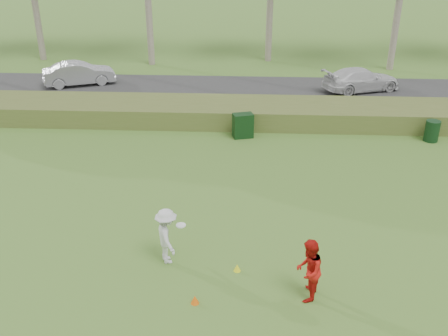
# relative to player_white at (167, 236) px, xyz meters

# --- Properties ---
(ground) EXTENTS (120.00, 120.00, 0.00)m
(ground) POSITION_rel_player_white_xyz_m (1.38, -0.63, -0.82)
(ground) COLOR #3E6C24
(ground) RESTS_ON ground
(reed_strip) EXTENTS (80.00, 3.00, 0.90)m
(reed_strip) POSITION_rel_player_white_xyz_m (1.38, 11.37, -0.37)
(reed_strip) COLOR #4B5C25
(reed_strip) RESTS_ON ground
(park_road) EXTENTS (80.00, 6.00, 0.06)m
(park_road) POSITION_rel_player_white_xyz_m (1.38, 16.37, -0.79)
(park_road) COLOR #2D2D2D
(park_road) RESTS_ON ground
(player_white) EXTENTS (1.03, 1.21, 1.63)m
(player_white) POSITION_rel_player_white_xyz_m (0.00, 0.00, 0.00)
(player_white) COLOR silver
(player_white) RESTS_ON ground
(player_red) EXTENTS (0.82, 0.95, 1.67)m
(player_red) POSITION_rel_player_white_xyz_m (3.71, -1.34, 0.02)
(player_red) COLOR red
(player_red) RESTS_ON ground
(cone_orange) EXTENTS (0.21, 0.21, 0.23)m
(cone_orange) POSITION_rel_player_white_xyz_m (0.93, -1.71, -0.70)
(cone_orange) COLOR orange
(cone_orange) RESTS_ON ground
(cone_yellow) EXTENTS (0.20, 0.20, 0.22)m
(cone_yellow) POSITION_rel_player_white_xyz_m (1.94, -0.35, -0.71)
(cone_yellow) COLOR yellow
(cone_yellow) RESTS_ON ground
(utility_cabinet) EXTENTS (0.98, 0.76, 1.08)m
(utility_cabinet) POSITION_rel_player_white_xyz_m (1.89, 9.35, -0.27)
(utility_cabinet) COLOR black
(utility_cabinet) RESTS_ON ground
(trash_bin) EXTENTS (0.78, 0.78, 0.92)m
(trash_bin) POSITION_rel_player_white_xyz_m (10.11, 9.34, -0.35)
(trash_bin) COLOR black
(trash_bin) RESTS_ON ground
(car_mid) EXTENTS (4.34, 2.94, 1.35)m
(car_mid) POSITION_rel_player_white_xyz_m (-7.88, 16.96, -0.08)
(car_mid) COLOR silver
(car_mid) RESTS_ON park_road
(car_right) EXTENTS (4.78, 3.27, 1.29)m
(car_right) POSITION_rel_player_white_xyz_m (8.45, 16.65, -0.11)
(car_right) COLOR silver
(car_right) RESTS_ON park_road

